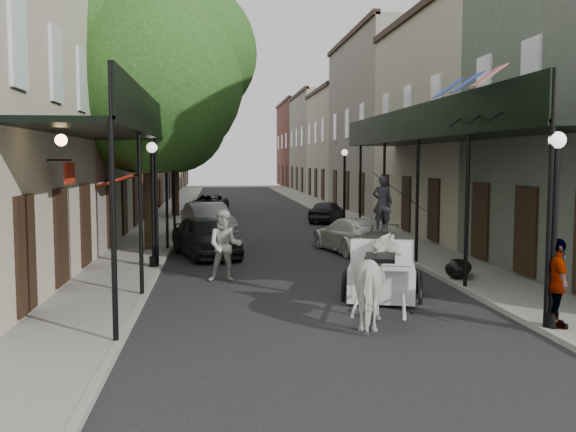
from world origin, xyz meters
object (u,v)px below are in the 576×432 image
object	(u,v)px
lamppost_right_far	(344,185)
car_left_mid	(208,221)
horse	(380,281)
car_right_far	(327,211)
car_left_near	(206,236)
tree_near	(159,70)
car_right_near	(352,235)
tree_far	(180,116)
lamppost_left	(153,202)
car_left_far	(207,204)
lamppost_right_near	(554,227)
pedestrian_walking	(225,246)
pedestrian_sidewalk_right	(557,283)
carriage	(383,249)
pedestrian_sidewalk_left	(152,204)

from	to	relation	value
lamppost_right_far	car_left_mid	distance (m)	7.91
horse	car_right_far	bearing A→B (deg)	-81.20
car_left_near	tree_near	bearing A→B (deg)	117.78
car_right_near	tree_far	bearing A→B (deg)	-77.83
tree_far	car_left_mid	bearing A→B (deg)	-80.82
lamppost_left	car_left_near	xyz separation A→B (m)	(1.50, 2.55, -1.35)
car_left_far	lamppost_right_near	bearing A→B (deg)	-65.53
pedestrian_walking	lamppost_right_far	bearing A→B (deg)	71.00
pedestrian_sidewalk_right	car_left_far	distance (m)	28.49
tree_near	pedestrian_walking	bearing A→B (deg)	-70.44
lamppost_right_far	pedestrian_walking	xyz separation A→B (m)	(-6.10, -14.01, -1.07)
car_right_far	lamppost_right_near	bearing A→B (deg)	115.80
tree_near	pedestrian_walking	distance (m)	8.57
lamppost_left	car_left_near	size ratio (longest dim) A/B	0.90
tree_near	lamppost_right_near	world-z (taller)	tree_near
tree_near	pedestrian_walking	world-z (taller)	tree_near
carriage	pedestrian_sidewalk_right	world-z (taller)	carriage
carriage	car_left_near	bearing A→B (deg)	138.21
carriage	car_left_near	world-z (taller)	carriage
lamppost_left	lamppost_right_near	bearing A→B (deg)	-44.29
tree_far	carriage	bearing A→B (deg)	-75.03
lamppost_right_near	car_right_near	world-z (taller)	lamppost_right_near
carriage	lamppost_right_far	bearing A→B (deg)	97.68
tree_near	car_right_near	size ratio (longest dim) A/B	2.20
pedestrian_sidewalk_right	car_right_near	distance (m)	11.12
lamppost_left	lamppost_right_far	xyz separation A→B (m)	(8.20, 12.00, 0.00)
pedestrian_sidewalk_right	car_right_near	bearing A→B (deg)	20.75
lamppost_right_far	pedestrian_sidewalk_right	distance (m)	20.03
lamppost_right_far	pedestrian_sidewalk_right	bearing A→B (deg)	-89.71
lamppost_right_near	horse	world-z (taller)	lamppost_right_near
tree_far	lamppost_right_near	size ratio (longest dim) A/B	2.32
horse	pedestrian_sidewalk_left	xyz separation A→B (m)	(-6.82, 23.73, -0.03)
carriage	car_left_far	size ratio (longest dim) A/B	0.66
car_left_mid	car_right_near	distance (m)	7.21
lamppost_left	tree_far	bearing A→B (deg)	90.46
car_left_near	car_left_mid	size ratio (longest dim) A/B	0.93
horse	lamppost_right_near	bearing A→B (deg)	177.83
car_right_far	lamppost_right_far	bearing A→B (deg)	128.25
carriage	car_left_near	size ratio (longest dim) A/B	0.72
lamppost_right_far	horse	bearing A→B (deg)	-99.22
lamppost_right_far	car_right_near	distance (m)	9.23
tree_far	pedestrian_walking	bearing A→B (deg)	-83.65
car_left_near	car_right_far	world-z (taller)	car_left_near
pedestrian_sidewalk_right	car_left_near	bearing A→B (deg)	45.27
horse	car_right_far	size ratio (longest dim) A/B	0.61
lamppost_right_near	carriage	world-z (taller)	lamppost_right_near
lamppost_right_near	car_right_far	distance (m)	22.10
pedestrian_walking	car_left_near	bearing A→B (deg)	102.03
car_right_near	car_left_near	bearing A→B (deg)	-7.20
pedestrian_sidewalk_right	tree_far	bearing A→B (deg)	30.35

